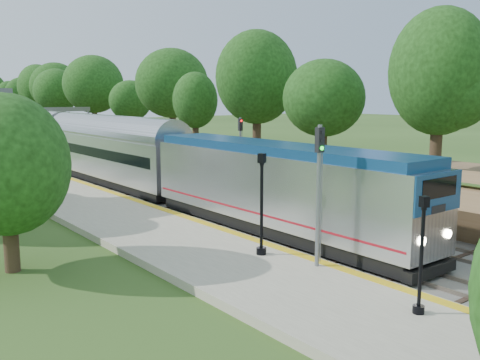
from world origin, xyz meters
TOP-DOWN VIEW (x-y plane):
  - trackbed at (2.00, 60.00)m, footprint 9.50×170.00m
  - platform at (-5.20, 16.00)m, footprint 6.40×68.00m
  - yellow_stripe at (-2.35, 16.00)m, footprint 0.55×68.00m
  - embankment at (10.35, 60.00)m, footprint 10.64×170.00m
  - signal_gantry at (2.47, 54.99)m, footprint 8.40×0.38m
  - trees_behind_platform at (-11.17, 20.67)m, footprint 7.82×53.32m
  - train at (0.00, 67.39)m, footprint 3.23×129.27m
  - lamppost_mid at (-3.87, 2.00)m, footprint 0.39×0.39m
  - lamppost_far at (-3.69, 10.34)m, footprint 0.46×0.46m
  - signal_platform at (-2.90, 7.61)m, footprint 0.35×0.28m
  - signal_farside at (6.20, 24.61)m, footprint 0.32×0.25m

SIDE VIEW (x-z plane):
  - trackbed at x=2.00m, z-range -0.07..0.21m
  - platform at x=-5.20m, z-range 0.00..0.38m
  - yellow_stripe at x=-2.35m, z-range 0.38..0.39m
  - embankment at x=10.35m, z-range -3.89..7.80m
  - lamppost_mid at x=-3.87m, z-range 0.17..4.14m
  - train at x=0.00m, z-range 0.04..4.79m
  - lamppost_far at x=-3.69m, z-range 0.13..4.77m
  - signal_farside at x=6.20m, z-range 0.76..6.57m
  - signal_platform at x=-2.90m, z-range 1.07..7.07m
  - trees_behind_platform at x=-11.17m, z-range 0.93..8.14m
  - signal_gantry at x=2.47m, z-range 1.72..7.92m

